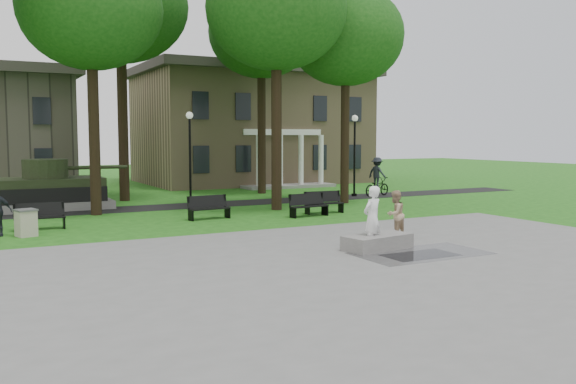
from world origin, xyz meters
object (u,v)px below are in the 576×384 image
at_px(park_bench_0, 39,216).
at_px(concrete_block, 377,242).
at_px(friend_watching, 395,214).
at_px(skateboarder, 372,218).
at_px(cyclist, 377,180).
at_px(trash_bin, 26,223).

bearing_deg(park_bench_0, concrete_block, -44.82).
height_order(friend_watching, park_bench_0, friend_watching).
bearing_deg(skateboarder, cyclist, -145.48).
height_order(skateboarder, friend_watching, skateboarder).
bearing_deg(cyclist, trash_bin, 91.08).
xyz_separation_m(skateboarder, trash_bin, (-9.19, 7.74, -0.51)).
xyz_separation_m(friend_watching, trash_bin, (-11.15, 6.33, -0.35)).
relative_size(concrete_block, park_bench_0, 1.21).
xyz_separation_m(concrete_block, trash_bin, (-9.36, 7.79, 0.24)).
distance_m(cyclist, trash_bin, 20.51).
height_order(cyclist, park_bench_0, cyclist).
bearing_deg(cyclist, park_bench_0, 87.41).
distance_m(cyclist, park_bench_0, 19.54).
xyz_separation_m(friend_watching, cyclist, (8.38, 12.56, 0.09)).
bearing_deg(concrete_block, trash_bin, 140.23).
bearing_deg(friend_watching, trash_bin, -47.99).
bearing_deg(skateboarder, concrete_block, 144.33).
relative_size(park_bench_0, trash_bin, 1.89).
bearing_deg(concrete_block, skateboarder, 163.29).
xyz_separation_m(skateboarder, friend_watching, (1.96, 1.41, -0.16)).
bearing_deg(trash_bin, friend_watching, -29.59).
height_order(skateboarder, trash_bin, skateboarder).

